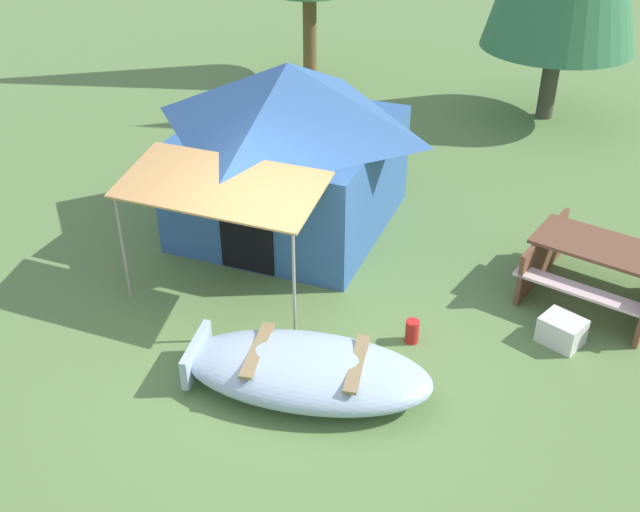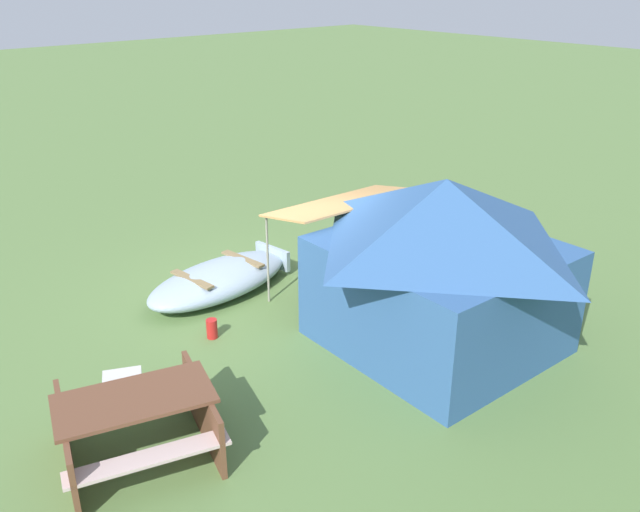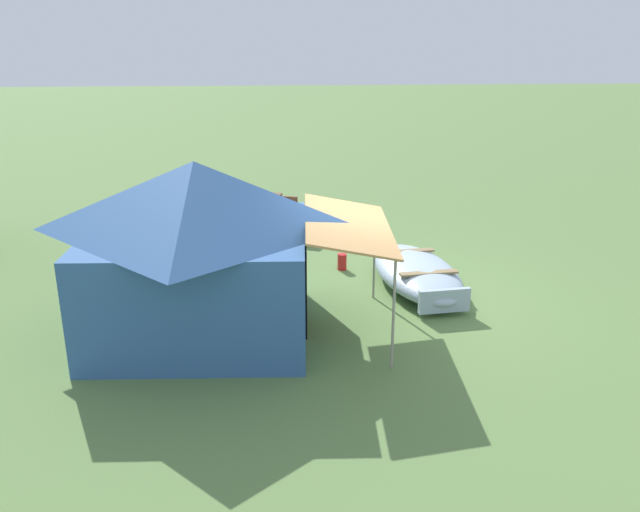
{
  "view_description": "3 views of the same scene",
  "coord_description": "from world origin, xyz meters",
  "px_view_note": "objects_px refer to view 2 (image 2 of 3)",
  "views": [
    {
      "loc": [
        2.69,
        -6.42,
        5.46
      ],
      "look_at": [
        0.33,
        0.43,
        0.97
      ],
      "focal_mm": 41.94,
      "sensor_mm": 36.0,
      "label": 1
    },
    {
      "loc": [
        5.82,
        7.87,
        4.96
      ],
      "look_at": [
        -0.58,
        0.52,
        0.73
      ],
      "focal_mm": 37.51,
      "sensor_mm": 36.0,
      "label": 2
    },
    {
      "loc": [
        -9.49,
        1.58,
        4.1
      ],
      "look_at": [
        -0.33,
        0.97,
        0.89
      ],
      "focal_mm": 37.02,
      "sensor_mm": 36.0,
      "label": 3
    }
  ],
  "objects_px": {
    "picnic_table": "(137,419)",
    "fuel_can": "(212,329)",
    "cooler_box": "(123,387)",
    "beached_rowboat": "(219,279)",
    "canvas_cabin_tent": "(440,261)"
  },
  "relations": [
    {
      "from": "canvas_cabin_tent",
      "to": "cooler_box",
      "type": "relative_size",
      "value": 9.13
    },
    {
      "from": "cooler_box",
      "to": "fuel_can",
      "type": "relative_size",
      "value": 1.62
    },
    {
      "from": "canvas_cabin_tent",
      "to": "fuel_can",
      "type": "distance_m",
      "value": 3.4
    },
    {
      "from": "beached_rowboat",
      "to": "fuel_can",
      "type": "xyz_separation_m",
      "value": [
        0.9,
        1.16,
        -0.1
      ]
    },
    {
      "from": "canvas_cabin_tent",
      "to": "fuel_can",
      "type": "xyz_separation_m",
      "value": [
        2.35,
        -2.19,
        -1.12
      ]
    },
    {
      "from": "canvas_cabin_tent",
      "to": "cooler_box",
      "type": "bearing_deg",
      "value": -22.29
    },
    {
      "from": "beached_rowboat",
      "to": "picnic_table",
      "type": "relative_size",
      "value": 1.39
    },
    {
      "from": "beached_rowboat",
      "to": "canvas_cabin_tent",
      "type": "xyz_separation_m",
      "value": [
        -1.45,
        3.35,
        1.01
      ]
    },
    {
      "from": "cooler_box",
      "to": "beached_rowboat",
      "type": "bearing_deg",
      "value": -145.99
    },
    {
      "from": "picnic_table",
      "to": "fuel_can",
      "type": "bearing_deg",
      "value": -140.27
    },
    {
      "from": "beached_rowboat",
      "to": "cooler_box",
      "type": "bearing_deg",
      "value": 34.01
    },
    {
      "from": "fuel_can",
      "to": "beached_rowboat",
      "type": "bearing_deg",
      "value": -127.69
    },
    {
      "from": "cooler_box",
      "to": "fuel_can",
      "type": "xyz_separation_m",
      "value": [
        -1.64,
        -0.55,
        -0.02
      ]
    },
    {
      "from": "picnic_table",
      "to": "cooler_box",
      "type": "xyz_separation_m",
      "value": [
        -0.34,
        -1.1,
        -0.31
      ]
    },
    {
      "from": "beached_rowboat",
      "to": "canvas_cabin_tent",
      "type": "bearing_deg",
      "value": 113.43
    }
  ]
}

